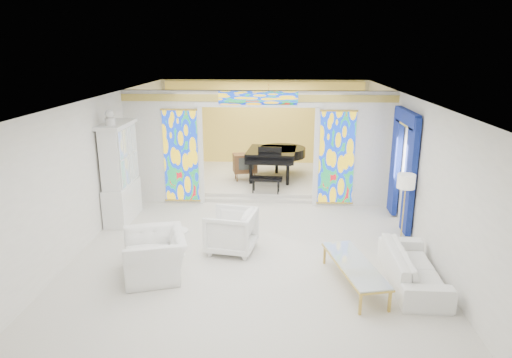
# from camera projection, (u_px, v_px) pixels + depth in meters

# --- Properties ---
(floor) EXTENTS (12.00, 12.00, 0.00)m
(floor) POSITION_uv_depth(u_px,v_px,m) (254.00, 231.00, 10.41)
(floor) COLOR silver
(floor) RESTS_ON ground
(ceiling) EXTENTS (7.00, 12.00, 0.02)m
(ceiling) POSITION_uv_depth(u_px,v_px,m) (254.00, 99.00, 9.58)
(ceiling) COLOR white
(ceiling) RESTS_ON wall_back
(wall_back) EXTENTS (7.00, 0.02, 3.00)m
(wall_back) POSITION_uv_depth(u_px,v_px,m) (264.00, 124.00, 15.75)
(wall_back) COLOR white
(wall_back) RESTS_ON floor
(wall_front) EXTENTS (7.00, 0.02, 3.00)m
(wall_front) POSITION_uv_depth(u_px,v_px,m) (217.00, 332.00, 4.24)
(wall_front) COLOR white
(wall_front) RESTS_ON floor
(wall_left) EXTENTS (0.02, 12.00, 3.00)m
(wall_left) POSITION_uv_depth(u_px,v_px,m) (98.00, 166.00, 10.17)
(wall_left) COLOR white
(wall_left) RESTS_ON floor
(wall_right) EXTENTS (0.02, 12.00, 3.00)m
(wall_right) POSITION_uv_depth(u_px,v_px,m) (416.00, 170.00, 9.82)
(wall_right) COLOR white
(wall_right) RESTS_ON floor
(partition_wall) EXTENTS (7.00, 0.22, 3.00)m
(partition_wall) POSITION_uv_depth(u_px,v_px,m) (258.00, 143.00, 11.86)
(partition_wall) COLOR white
(partition_wall) RESTS_ON floor
(stained_glass_left) EXTENTS (0.90, 0.04, 2.40)m
(stained_glass_left) POSITION_uv_depth(u_px,v_px,m) (181.00, 156.00, 11.97)
(stained_glass_left) COLOR gold
(stained_glass_left) RESTS_ON partition_wall
(stained_glass_right) EXTENTS (0.90, 0.04, 2.40)m
(stained_glass_right) POSITION_uv_depth(u_px,v_px,m) (337.00, 158.00, 11.76)
(stained_glass_right) COLOR gold
(stained_glass_right) RESTS_ON partition_wall
(stained_glass_transom) EXTENTS (2.00, 0.04, 0.34)m
(stained_glass_transom) POSITION_uv_depth(u_px,v_px,m) (258.00, 98.00, 11.44)
(stained_glass_transom) COLOR gold
(stained_glass_transom) RESTS_ON partition_wall
(alcove_platform) EXTENTS (6.80, 3.80, 0.18)m
(alcove_platform) POSITION_uv_depth(u_px,v_px,m) (261.00, 178.00, 14.32)
(alcove_platform) COLOR silver
(alcove_platform) RESTS_ON floor
(gold_curtain_back) EXTENTS (6.70, 0.10, 2.90)m
(gold_curtain_back) POSITION_uv_depth(u_px,v_px,m) (264.00, 125.00, 15.63)
(gold_curtain_back) COLOR gold
(gold_curtain_back) RESTS_ON wall_back
(chandelier) EXTENTS (0.48, 0.48, 0.30)m
(chandelier) POSITION_uv_depth(u_px,v_px,m) (268.00, 100.00, 13.53)
(chandelier) COLOR gold
(chandelier) RESTS_ON ceiling
(blue_drapes) EXTENTS (0.14, 1.85, 2.65)m
(blue_drapes) POSITION_uv_depth(u_px,v_px,m) (403.00, 159.00, 10.47)
(blue_drapes) COLOR navy
(blue_drapes) RESTS_ON wall_right
(china_cabinet) EXTENTS (0.56, 1.46, 2.72)m
(china_cabinet) POSITION_uv_depth(u_px,v_px,m) (120.00, 173.00, 10.82)
(china_cabinet) COLOR white
(china_cabinet) RESTS_ON floor
(armchair_left) EXTENTS (1.40, 1.50, 0.80)m
(armchair_left) POSITION_uv_depth(u_px,v_px,m) (155.00, 255.00, 8.31)
(armchair_left) COLOR silver
(armchair_left) RESTS_ON floor
(armchair_right) EXTENTS (1.10, 1.08, 0.87)m
(armchair_right) POSITION_uv_depth(u_px,v_px,m) (231.00, 231.00, 9.32)
(armchair_right) COLOR white
(armchair_right) RESTS_ON floor
(sofa) EXTENTS (0.87, 2.13, 0.62)m
(sofa) POSITION_uv_depth(u_px,v_px,m) (413.00, 267.00, 8.06)
(sofa) COLOR silver
(sofa) RESTS_ON floor
(side_table) EXTENTS (0.47, 0.47, 0.55)m
(side_table) POSITION_uv_depth(u_px,v_px,m) (177.00, 239.00, 9.09)
(side_table) COLOR white
(side_table) RESTS_ON floor
(vase) EXTENTS (0.22, 0.22, 0.18)m
(vase) POSITION_uv_depth(u_px,v_px,m) (177.00, 226.00, 9.02)
(vase) COLOR white
(vase) RESTS_ON side_table
(coffee_table) EXTENTS (1.00, 2.00, 0.43)m
(coffee_table) POSITION_uv_depth(u_px,v_px,m) (354.00, 265.00, 7.95)
(coffee_table) COLOR white
(coffee_table) RESTS_ON floor
(floor_lamp) EXTENTS (0.38, 0.38, 1.51)m
(floor_lamp) POSITION_uv_depth(u_px,v_px,m) (406.00, 185.00, 9.50)
(floor_lamp) COLOR gold
(floor_lamp) RESTS_ON floor
(grand_piano) EXTENTS (1.87, 2.77, 1.09)m
(grand_piano) POSITION_uv_depth(u_px,v_px,m) (276.00, 154.00, 13.90)
(grand_piano) COLOR black
(grand_piano) RESTS_ON alcove_platform
(tv_console) EXTENTS (0.78, 0.61, 0.80)m
(tv_console) POSITION_uv_depth(u_px,v_px,m) (245.00, 163.00, 13.69)
(tv_console) COLOR brown
(tv_console) RESTS_ON alcove_platform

